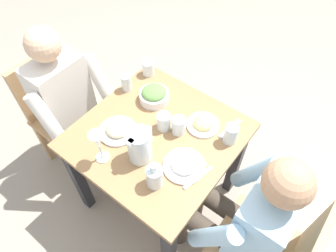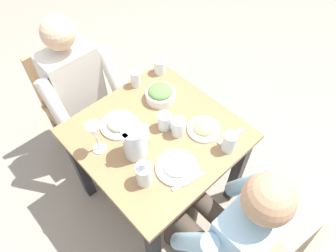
# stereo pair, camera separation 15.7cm
# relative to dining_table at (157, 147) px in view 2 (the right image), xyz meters

# --- Properties ---
(ground_plane) EXTENTS (8.00, 8.00, 0.00)m
(ground_plane) POSITION_rel_dining_table_xyz_m (0.00, 0.00, -0.59)
(ground_plane) COLOR gray
(dining_table) EXTENTS (0.81, 0.81, 0.73)m
(dining_table) POSITION_rel_dining_table_xyz_m (0.00, 0.00, 0.00)
(dining_table) COLOR #997047
(dining_table) RESTS_ON ground_plane
(chair_far) EXTENTS (0.40, 0.40, 0.86)m
(chair_far) POSITION_rel_dining_table_xyz_m (-0.10, 0.78, -0.11)
(chair_far) COLOR tan
(chair_far) RESTS_ON ground_plane
(diner_near) EXTENTS (0.48, 0.53, 1.15)m
(diner_near) POSITION_rel_dining_table_xyz_m (-0.07, -0.58, 0.04)
(diner_near) COLOR #9EC6E0
(diner_near) RESTS_ON ground_plane
(diner_far) EXTENTS (0.48, 0.53, 1.15)m
(diner_far) POSITION_rel_dining_table_xyz_m (-0.10, 0.58, 0.04)
(diner_far) COLOR silver
(diner_far) RESTS_ON ground_plane
(water_pitcher) EXTENTS (0.16, 0.12, 0.19)m
(water_pitcher) POSITION_rel_dining_table_xyz_m (-0.16, -0.02, 0.23)
(water_pitcher) COLOR silver
(water_pitcher) RESTS_ON dining_table
(salad_bowl) EXTENTS (0.17, 0.17, 0.09)m
(salad_bowl) POSITION_rel_dining_table_xyz_m (0.18, 0.17, 0.18)
(salad_bowl) COLOR white
(salad_bowl) RESTS_ON dining_table
(plate_fries) EXTENTS (0.18, 0.18, 0.05)m
(plate_fries) POSITION_rel_dining_table_xyz_m (0.20, -0.16, 0.15)
(plate_fries) COLOR white
(plate_fries) RESTS_ON dining_table
(plate_beans) EXTENTS (0.21, 0.21, 0.05)m
(plate_beans) POSITION_rel_dining_table_xyz_m (-0.12, 0.17, 0.16)
(plate_beans) COLOR white
(plate_beans) RESTS_ON dining_table
(plate_yoghurt) EXTENTS (0.21, 0.21, 0.05)m
(plate_yoghurt) POSITION_rel_dining_table_xyz_m (-0.07, -0.23, 0.16)
(plate_yoghurt) COLOR white
(plate_yoghurt) RESTS_ON dining_table
(water_glass_far_left) EXTENTS (0.08, 0.08, 0.10)m
(water_glass_far_left) POSITION_rel_dining_table_xyz_m (0.06, 0.00, 0.19)
(water_glass_far_left) COLOR silver
(water_glass_far_left) RESTS_ON dining_table
(water_glass_by_pitcher) EXTENTS (0.07, 0.07, 0.10)m
(water_glass_by_pitcher) POSITION_rel_dining_table_xyz_m (0.08, -0.08, 0.19)
(water_glass_by_pitcher) COLOR silver
(water_glass_by_pitcher) RESTS_ON dining_table
(water_glass_center) EXTENTS (0.06, 0.06, 0.10)m
(water_glass_center) POSITION_rel_dining_table_xyz_m (0.15, 0.36, 0.19)
(water_glass_center) COLOR silver
(water_glass_center) RESTS_ON dining_table
(water_glass_near_left) EXTENTS (0.07, 0.07, 0.11)m
(water_glass_near_left) POSITION_rel_dining_table_xyz_m (0.20, -0.33, 0.19)
(water_glass_near_left) COLOR silver
(water_glass_near_left) RESTS_ON dining_table
(water_glass_far_right) EXTENTS (0.07, 0.07, 0.09)m
(water_glass_far_right) POSITION_rel_dining_table_xyz_m (0.34, 0.34, 0.18)
(water_glass_far_right) COLOR silver
(water_glass_far_right) RESTS_ON dining_table
(wine_glass) EXTENTS (0.08, 0.08, 0.20)m
(wine_glass) POSITION_rel_dining_table_xyz_m (-0.28, 0.12, 0.28)
(wine_glass) COLOR silver
(wine_glass) RESTS_ON dining_table
(oil_carafe) EXTENTS (0.08, 0.08, 0.16)m
(oil_carafe) POSITION_rel_dining_table_xyz_m (-0.23, -0.18, 0.19)
(oil_carafe) COLOR silver
(oil_carafe) RESTS_ON dining_table
(fork_near) EXTENTS (0.17, 0.08, 0.01)m
(fork_near) POSITION_rel_dining_table_xyz_m (-0.07, -0.28, 0.14)
(fork_near) COLOR silver
(fork_near) RESTS_ON dining_table
(knife_near) EXTENTS (0.18, 0.06, 0.01)m
(knife_near) POSITION_rel_dining_table_xyz_m (-0.08, -0.32, 0.14)
(knife_near) COLOR silver
(knife_near) RESTS_ON dining_table
(fork_far) EXTENTS (0.17, 0.05, 0.01)m
(fork_far) POSITION_rel_dining_table_xyz_m (0.27, -0.29, 0.14)
(fork_far) COLOR silver
(fork_far) RESTS_ON dining_table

